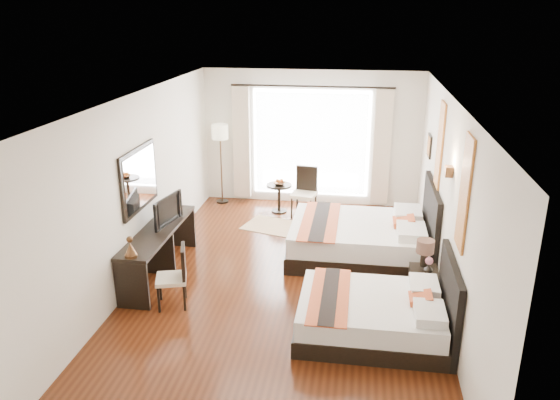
# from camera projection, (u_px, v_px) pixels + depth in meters

# --- Properties ---
(floor) EXTENTS (4.50, 7.50, 0.01)m
(floor) POSITION_uv_depth(u_px,v_px,m) (286.00, 284.00, 8.28)
(floor) COLOR #3B180A
(floor) RESTS_ON ground
(ceiling) EXTENTS (4.50, 7.50, 0.02)m
(ceiling) POSITION_uv_depth(u_px,v_px,m) (286.00, 99.00, 7.35)
(ceiling) COLOR white
(ceiling) RESTS_ON wall_headboard
(wall_headboard) EXTENTS (0.01, 7.50, 2.80)m
(wall_headboard) POSITION_uv_depth(u_px,v_px,m) (447.00, 205.00, 7.50)
(wall_headboard) COLOR silver
(wall_headboard) RESTS_ON floor
(wall_desk) EXTENTS (0.01, 7.50, 2.80)m
(wall_desk) POSITION_uv_depth(u_px,v_px,m) (137.00, 189.00, 8.13)
(wall_desk) COLOR silver
(wall_desk) RESTS_ON floor
(wall_window) EXTENTS (4.50, 0.01, 2.80)m
(wall_window) POSITION_uv_depth(u_px,v_px,m) (311.00, 138.00, 11.30)
(wall_window) COLOR silver
(wall_window) RESTS_ON floor
(wall_entry) EXTENTS (4.50, 0.01, 2.80)m
(wall_entry) POSITION_uv_depth(u_px,v_px,m) (220.00, 349.00, 4.32)
(wall_entry) COLOR silver
(wall_entry) RESTS_ON floor
(window_glass) EXTENTS (2.40, 0.02, 2.20)m
(window_glass) POSITION_uv_depth(u_px,v_px,m) (311.00, 143.00, 11.32)
(window_glass) COLOR white
(window_glass) RESTS_ON wall_window
(sheer_curtain) EXTENTS (2.30, 0.02, 2.10)m
(sheer_curtain) POSITION_uv_depth(u_px,v_px,m) (311.00, 144.00, 11.27)
(sheer_curtain) COLOR white
(sheer_curtain) RESTS_ON wall_window
(drape_left) EXTENTS (0.35, 0.14, 2.35)m
(drape_left) POSITION_uv_depth(u_px,v_px,m) (242.00, 143.00, 11.44)
(drape_left) COLOR beige
(drape_left) RESTS_ON floor
(drape_right) EXTENTS (0.35, 0.14, 2.35)m
(drape_right) POSITION_uv_depth(u_px,v_px,m) (382.00, 148.00, 11.03)
(drape_right) COLOR beige
(drape_right) RESTS_ON floor
(art_panel_near) EXTENTS (0.03, 0.50, 1.35)m
(art_panel_near) POSITION_uv_depth(u_px,v_px,m) (465.00, 193.00, 6.25)
(art_panel_near) COLOR #893813
(art_panel_near) RESTS_ON wall_headboard
(art_panel_far) EXTENTS (0.03, 0.50, 1.35)m
(art_panel_far) POSITION_uv_depth(u_px,v_px,m) (440.00, 146.00, 8.38)
(art_panel_far) COLOR #893813
(art_panel_far) RESTS_ON wall_headboard
(wall_sconce) EXTENTS (0.10, 0.14, 0.14)m
(wall_sconce) POSITION_uv_depth(u_px,v_px,m) (449.00, 171.00, 7.19)
(wall_sconce) COLOR #472D19
(wall_sconce) RESTS_ON wall_headboard
(mirror_frame) EXTENTS (0.04, 1.25, 0.95)m
(mirror_frame) POSITION_uv_depth(u_px,v_px,m) (139.00, 179.00, 8.12)
(mirror_frame) COLOR black
(mirror_frame) RESTS_ON wall_desk
(mirror_glass) EXTENTS (0.01, 1.12, 0.82)m
(mirror_glass) POSITION_uv_depth(u_px,v_px,m) (141.00, 179.00, 8.12)
(mirror_glass) COLOR white
(mirror_glass) RESTS_ON mirror_frame
(bed_near) EXTENTS (1.91, 1.49, 1.07)m
(bed_near) POSITION_uv_depth(u_px,v_px,m) (378.00, 314.00, 6.93)
(bed_near) COLOR black
(bed_near) RESTS_ON floor
(bed_far) EXTENTS (2.31, 1.80, 1.31)m
(bed_far) POSITION_uv_depth(u_px,v_px,m) (364.00, 238.00, 9.07)
(bed_far) COLOR black
(bed_far) RESTS_ON floor
(nightstand) EXTENTS (0.39, 0.48, 0.46)m
(nightstand) POSITION_uv_depth(u_px,v_px,m) (423.00, 284.00, 7.78)
(nightstand) COLOR black
(nightstand) RESTS_ON floor
(table_lamp) EXTENTS (0.25, 0.25, 0.40)m
(table_lamp) POSITION_uv_depth(u_px,v_px,m) (425.00, 248.00, 7.65)
(table_lamp) COLOR black
(table_lamp) RESTS_ON nightstand
(vase) EXTENTS (0.16, 0.16, 0.14)m
(vase) POSITION_uv_depth(u_px,v_px,m) (429.00, 266.00, 7.57)
(vase) COLOR black
(vase) RESTS_ON nightstand
(console_desk) EXTENTS (0.50, 2.20, 0.76)m
(console_desk) POSITION_uv_depth(u_px,v_px,m) (160.00, 252.00, 8.48)
(console_desk) COLOR black
(console_desk) RESTS_ON floor
(television) EXTENTS (0.25, 0.79, 0.45)m
(television) POSITION_uv_depth(u_px,v_px,m) (164.00, 210.00, 8.52)
(television) COLOR black
(television) RESTS_ON console_desk
(bronze_figurine) EXTENTS (0.21, 0.21, 0.27)m
(bronze_figurine) POSITION_uv_depth(u_px,v_px,m) (130.00, 248.00, 7.38)
(bronze_figurine) COLOR #472D19
(bronze_figurine) RESTS_ON console_desk
(desk_chair) EXTENTS (0.51, 0.51, 0.89)m
(desk_chair) POSITION_uv_depth(u_px,v_px,m) (173.00, 288.00, 7.60)
(desk_chair) COLOR beige
(desk_chair) RESTS_ON floor
(floor_lamp) EXTENTS (0.34, 0.34, 1.69)m
(floor_lamp) POSITION_uv_depth(u_px,v_px,m) (220.00, 137.00, 11.28)
(floor_lamp) COLOR black
(floor_lamp) RESTS_ON floor
(side_table) EXTENTS (0.51, 0.51, 0.59)m
(side_table) POSITION_uv_depth(u_px,v_px,m) (279.00, 198.00, 11.11)
(side_table) COLOR black
(side_table) RESTS_ON floor
(fruit_bowl) EXTENTS (0.29, 0.29, 0.06)m
(fruit_bowl) POSITION_uv_depth(u_px,v_px,m) (279.00, 184.00, 10.97)
(fruit_bowl) COLOR #482F19
(fruit_bowl) RESTS_ON side_table
(window_chair) EXTENTS (0.53, 0.53, 0.99)m
(window_chair) POSITION_uv_depth(u_px,v_px,m) (304.00, 202.00, 10.89)
(window_chair) COLOR beige
(window_chair) RESTS_ON floor
(jute_rug) EXTENTS (1.38, 1.12, 0.01)m
(jute_rug) POSITION_uv_depth(u_px,v_px,m) (277.00, 226.00, 10.43)
(jute_rug) COLOR tan
(jute_rug) RESTS_ON floor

